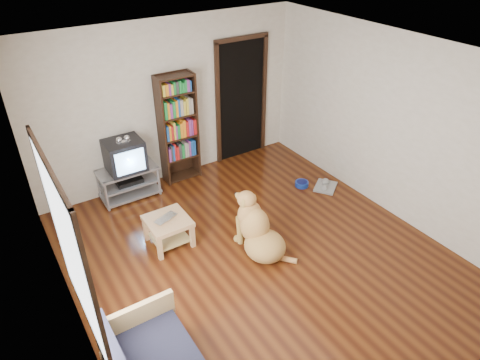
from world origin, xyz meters
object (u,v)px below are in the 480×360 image
crt_tv (124,155)px  laptop (168,220)px  bookshelf (178,123)px  dog (258,232)px  grey_rag (325,187)px  dog_bowl (302,184)px  coffee_table (168,226)px  tv_stand (129,182)px

crt_tv → laptop: bearing=-88.5°
laptop → bookshelf: 1.86m
bookshelf → dog: 2.35m
grey_rag → bookshelf: 2.62m
crt_tv → bookshelf: size_ratio=0.32×
dog_bowl → coffee_table: bearing=-176.8°
tv_stand → coffee_table: tv_stand is taller
tv_stand → grey_rag: bearing=-28.3°
laptop → grey_rag: 2.78m
tv_stand → coffee_table: 1.39m
bookshelf → laptop: bearing=-121.2°
tv_stand → bookshelf: (0.95, 0.09, 0.73)m
tv_stand → crt_tv: (0.00, 0.02, 0.47)m
bookshelf → coffee_table: size_ratio=3.27×
laptop → grey_rag: (2.75, -0.08, -0.40)m
coffee_table → laptop: bearing=-90.0°
dog_bowl → bookshelf: (-1.54, 1.34, 0.96)m
laptop → coffee_table: (-0.00, 0.03, -0.13)m
dog_bowl → crt_tv: crt_tv is taller
tv_stand → dog: size_ratio=0.91×
dog_bowl → tv_stand: bearing=153.3°
bookshelf → dog: bearing=-89.6°
laptop → dog: size_ratio=0.33×
bookshelf → tv_stand: bearing=-174.4°
coffee_table → dog: (0.93, -0.77, 0.03)m
dog_bowl → bookshelf: bearing=138.9°
crt_tv → bookshelf: bookshelf is taller
laptop → tv_stand: size_ratio=0.36×
laptop → bookshelf: bearing=38.6°
grey_rag → coffee_table: size_ratio=0.73×
crt_tv → coffee_table: (0.04, -1.41, -0.46)m
laptop → coffee_table: laptop is taller
grey_rag → crt_tv: bearing=151.4°
tv_stand → dog: dog is taller
dog_bowl → tv_stand: 2.79m
dog_bowl → crt_tv: size_ratio=0.38×
crt_tv → dog: bearing=-66.0°
bookshelf → coffee_table: bearing=-121.7°
bookshelf → dog: size_ratio=1.81×
bookshelf → dog_bowl: bearing=-41.1°
bookshelf → coffee_table: 1.88m
tv_stand → bookshelf: 1.20m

